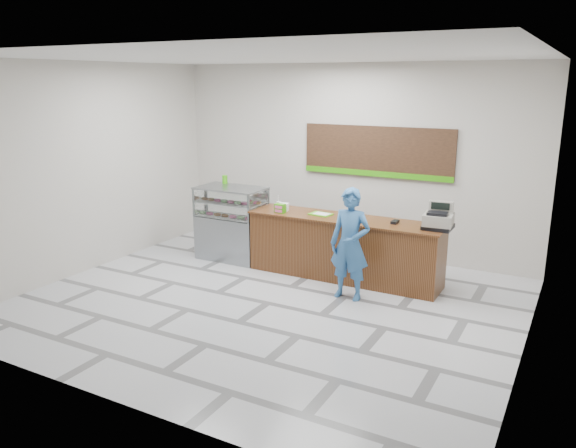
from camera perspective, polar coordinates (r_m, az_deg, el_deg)
The scene contains 16 objects.
floor at distance 8.37m, azimuth -2.08°, elevation -8.03°, with size 7.00×7.00×0.00m, color silver.
back_wall at distance 10.53m, azimuth 6.21°, elevation 6.46°, with size 7.00×7.00×0.00m, color beige.
ceiling at distance 7.74m, azimuth -2.33°, elevation 16.65°, with size 7.00×7.00×0.00m, color silver.
sales_counter at distance 9.28m, azimuth 5.71°, elevation -2.44°, with size 3.26×0.76×1.03m.
display_case at distance 10.26m, azimuth -5.75°, elevation 0.15°, with size 1.22×0.72×1.33m.
menu_board at distance 10.27m, azimuth 9.00°, elevation 7.20°, with size 2.80×0.06×0.90m.
cash_register at distance 8.69m, azimuth 15.06°, elevation 0.50°, with size 0.46×0.48×0.40m.
card_terminal at distance 8.89m, azimuth 10.81°, elevation 0.21°, with size 0.09×0.18×0.04m, color black.
serving_tray at distance 9.31m, azimuth 3.35°, elevation 1.01°, with size 0.38×0.30×0.02m.
napkin_box at distance 9.55m, azimuth -0.45°, elevation 1.72°, with size 0.15×0.15×0.13m, color white.
straw_cup at distance 9.75m, azimuth -0.97°, elevation 1.95°, with size 0.08×0.08×0.12m, color silver.
promo_box at distance 9.42m, azimuth -0.80°, elevation 1.60°, with size 0.17×0.11×0.15m, color #379E0D.
donut_decal at distance 8.92m, azimuth 6.60°, elevation 0.29°, with size 0.18×0.18×0.00m, color pink.
green_cup_left at distance 10.50m, azimuth -6.43°, elevation 4.53°, with size 0.10×0.10×0.15m, color #379E0D.
green_cup_right at distance 10.50m, azimuth -6.46°, elevation 4.48°, with size 0.09×0.09×0.13m, color #379E0D.
customer at distance 8.35m, azimuth 6.32°, elevation -2.05°, with size 0.61×0.40×1.68m, color #3266A0.
Camera 1 is at (3.96, -6.65, 3.21)m, focal length 35.00 mm.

